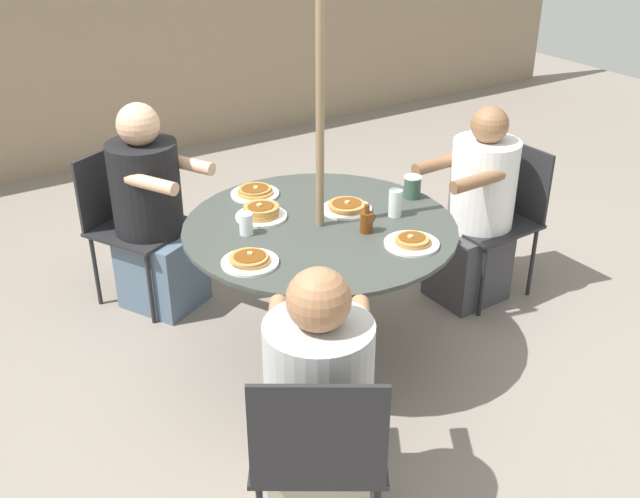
% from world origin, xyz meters
% --- Properties ---
extents(ground_plane, '(12.00, 12.00, 0.00)m').
position_xyz_m(ground_plane, '(0.00, 0.00, 0.00)').
color(ground_plane, gray).
extents(back_fence, '(10.00, 0.06, 1.78)m').
position_xyz_m(back_fence, '(0.00, 3.28, 0.89)').
color(back_fence, gray).
rests_on(back_fence, ground).
extents(patio_table, '(1.30, 1.30, 0.74)m').
position_xyz_m(patio_table, '(0.00, 0.00, 0.62)').
color(patio_table, '#383D38').
rests_on(patio_table, ground).
extents(umbrella_pole, '(0.04, 0.04, 2.01)m').
position_xyz_m(umbrella_pole, '(0.00, 0.00, 1.00)').
color(umbrella_pole, '#846B4C').
rests_on(umbrella_pole, ground).
extents(patio_chair_north, '(0.63, 0.63, 0.87)m').
position_xyz_m(patio_chair_north, '(-0.58, 1.09, 0.50)').
color(patio_chair_north, '#232326').
rests_on(patio_chair_north, ground).
extents(diner_north, '(0.55, 0.60, 1.17)m').
position_xyz_m(diner_north, '(-0.49, 0.93, 0.53)').
color(diner_north, slate).
rests_on(diner_north, ground).
extents(patio_chair_east, '(0.65, 0.65, 0.87)m').
position_xyz_m(patio_chair_east, '(-0.67, -1.04, 0.50)').
color(patio_chair_east, '#232326').
rests_on(patio_chair_east, ground).
extents(diner_east, '(0.58, 0.61, 1.11)m').
position_xyz_m(diner_east, '(-0.57, -0.88, 0.49)').
color(diner_east, beige).
rests_on(diner_east, ground).
extents(patio_chair_south, '(0.48, 0.48, 0.87)m').
position_xyz_m(patio_chair_south, '(1.23, 0.04, 0.50)').
color(patio_chair_south, '#232326').
rests_on(patio_chair_south, ground).
extents(diner_south, '(0.56, 0.37, 1.13)m').
position_xyz_m(diner_south, '(1.05, 0.03, 0.51)').
color(diner_south, '#3D3D42').
rests_on(diner_south, ground).
extents(pancake_plate_a, '(0.25, 0.25, 0.07)m').
position_xyz_m(pancake_plate_a, '(-0.20, 0.22, 0.77)').
color(pancake_plate_a, white).
rests_on(pancake_plate_a, patio_table).
extents(pancake_plate_b, '(0.25, 0.25, 0.05)m').
position_xyz_m(pancake_plate_b, '(0.24, -0.40, 0.76)').
color(pancake_plate_b, white).
rests_on(pancake_plate_b, patio_table).
extents(pancake_plate_c, '(0.25, 0.25, 0.05)m').
position_xyz_m(pancake_plate_c, '(-0.09, 0.47, 0.76)').
color(pancake_plate_c, white).
rests_on(pancake_plate_c, patio_table).
extents(pancake_plate_d, '(0.25, 0.25, 0.05)m').
position_xyz_m(pancake_plate_d, '(-0.46, -0.16, 0.76)').
color(pancake_plate_d, white).
rests_on(pancake_plate_d, patio_table).
extents(pancake_plate_e, '(0.25, 0.25, 0.05)m').
position_xyz_m(pancake_plate_e, '(0.20, 0.07, 0.76)').
color(pancake_plate_e, white).
rests_on(pancake_plate_e, patio_table).
extents(syrup_bottle, '(0.08, 0.06, 0.14)m').
position_xyz_m(syrup_bottle, '(0.14, -0.18, 0.80)').
color(syrup_bottle, '#602D0F').
rests_on(syrup_bottle, patio_table).
extents(coffee_cup, '(0.09, 0.09, 0.11)m').
position_xyz_m(coffee_cup, '(0.57, 0.02, 0.80)').
color(coffee_cup, '#33513D').
rests_on(coffee_cup, patio_table).
extents(drinking_glass_a, '(0.06, 0.06, 0.10)m').
position_xyz_m(drinking_glass_a, '(-0.34, 0.10, 0.79)').
color(drinking_glass_a, silver).
rests_on(drinking_glass_a, patio_table).
extents(drinking_glass_b, '(0.07, 0.07, 0.13)m').
position_xyz_m(drinking_glass_b, '(0.36, -0.11, 0.81)').
color(drinking_glass_b, silver).
rests_on(drinking_glass_b, patio_table).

